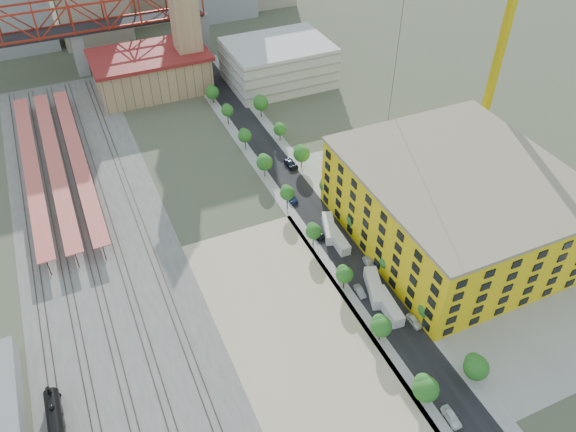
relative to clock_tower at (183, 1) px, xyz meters
name	(u,v)px	position (x,y,z in m)	size (l,w,h in m)	color
ground	(256,231)	(-8.00, -79.99, -28.70)	(400.00, 400.00, 0.00)	#474C38
ballast_strip	(93,228)	(-44.00, -62.49, -28.67)	(36.00, 165.00, 0.06)	#605E59
dirt_lot	(295,332)	(-12.00, -111.49, -28.67)	(28.00, 67.00, 0.06)	tan
street_asphalt	(291,181)	(8.00, -64.99, -28.67)	(12.00, 170.00, 0.06)	black
sidewalk_west	(272,187)	(2.50, -64.99, -28.68)	(3.00, 170.00, 0.04)	gray
sidewalk_east	(309,177)	(13.50, -64.99, -28.68)	(3.00, 170.00, 0.04)	gray
construction_pad	(459,231)	(37.00, -99.99, -28.67)	(50.00, 90.00, 0.06)	gray
rail_tracks	(85,229)	(-45.80, -62.49, -28.55)	(26.56, 160.00, 0.18)	#382B23
platform_canopies	(54,160)	(-49.00, -34.99, -24.70)	(16.00, 80.00, 4.12)	#DC5654
station_hall	(151,71)	(-13.00, 2.01, -22.03)	(38.00, 24.00, 13.10)	tan
clock_tower	(183,1)	(0.00, 0.00, 0.00)	(12.00, 12.00, 52.00)	tan
parking_garage	(278,63)	(28.00, -9.99, -21.70)	(34.00, 26.00, 14.00)	silver
truss_bridge	(71,21)	(-33.00, 25.01, -9.83)	(94.00, 9.60, 25.60)	gray
construction_building	(456,204)	(34.00, -99.99, -19.29)	(44.60, 50.60, 18.80)	yellow
street_trees	(307,203)	(8.00, -74.99, -28.70)	(15.40, 124.40, 8.00)	#24681F
distant_hills	(182,69)	(37.28, 180.01, -108.23)	(647.00, 264.00, 227.00)	#4C6B59
tower_crane	(491,34)	(58.23, -73.52, 7.28)	(54.04, 11.81, 58.30)	#DDBF0E
site_trailer_a	(388,306)	(8.00, -114.33, -27.36)	(2.56, 9.74, 2.67)	silver
site_trailer_b	(374,288)	(8.00, -108.71, -27.30)	(2.69, 10.23, 2.80)	silver
site_trailer_c	(338,240)	(8.00, -91.85, -27.42)	(2.46, 9.34, 2.56)	silver
site_trailer_d	(329,228)	(8.00, -87.52, -27.38)	(2.52, 9.59, 2.63)	silver
car_0	(451,417)	(5.00, -139.99, -27.90)	(1.88, 4.66, 1.59)	white
car_1	(360,291)	(5.00, -107.77, -28.04)	(1.39, 3.99, 1.31)	gray
car_2	(317,233)	(5.00, -87.28, -28.01)	(2.27, 4.92, 1.37)	black
car_3	(292,198)	(5.00, -72.35, -27.99)	(1.99, 4.90, 1.42)	navy
car_4	(414,321)	(11.00, -119.43, -27.98)	(1.68, 4.18, 1.43)	white
car_5	(369,264)	(11.00, -101.35, -27.97)	(1.54, 4.41, 1.45)	#A5A6AA
car_6	(291,164)	(11.00, -58.65, -27.96)	(2.43, 5.28, 1.47)	black
car_7	(291,165)	(11.00, -58.76, -27.99)	(1.97, 4.85, 1.41)	navy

